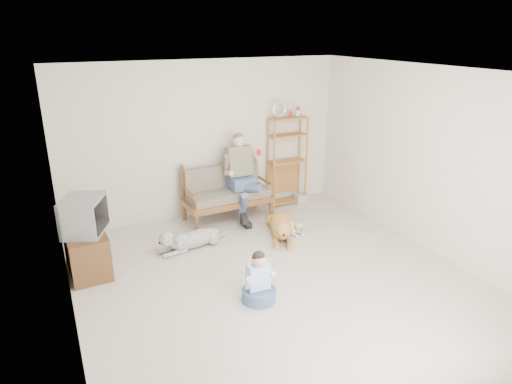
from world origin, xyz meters
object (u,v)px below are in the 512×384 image
etagere (287,160)px  golden_retriever (281,226)px  tv_stand (86,252)px  loveseat (226,192)px

etagere → golden_retriever: bearing=-122.2°
tv_stand → golden_retriever: size_ratio=0.71×
loveseat → golden_retriever: (0.50, -1.10, -0.32)m
etagere → tv_stand: etagere is taller
loveseat → etagere: etagere is taller
loveseat → golden_retriever: loveseat is taller
loveseat → etagere: 1.36m
golden_retriever → tv_stand: bearing=-158.8°
loveseat → tv_stand: bearing=-160.9°
golden_retriever → etagere: bearing=81.7°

